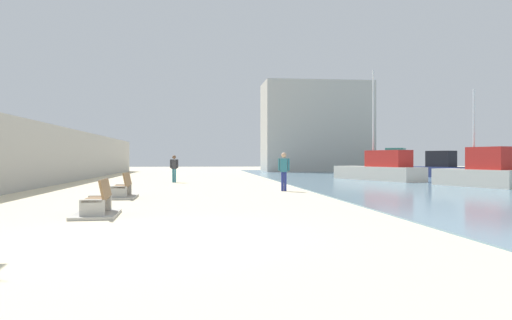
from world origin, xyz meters
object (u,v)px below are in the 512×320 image
Objects in this scene: bench_far at (122,192)px; boat_far_right at (380,169)px; person_standing at (174,167)px; boat_distant at (481,172)px; bench_near at (97,207)px; boat_mid_bay at (436,168)px; boat_far_left at (396,164)px; person_walking at (284,168)px.

boat_far_right is at bearing 40.94° from bench_far.
boat_distant is at bearing -23.94° from person_standing.
boat_distant reaches higher than bench_far.
bench_near is 24.11m from boat_far_right.
bench_near is at bearing -131.55° from boat_mid_bay.
boat_far_right is (-7.09, -14.60, -0.15)m from boat_far_left.
boat_mid_bay is (-0.79, -9.84, -0.16)m from boat_far_left.
bench_near is 0.45× the size of boat_far_left.
boat_far_left reaches higher than bench_far.
bench_far is 19.92m from boat_far_right.
boat_distant is (-4.63, -22.69, -0.14)m from boat_far_left.
bench_near is 1.21× the size of person_walking.
bench_far is at bearing -139.06° from boat_far_right.
bench_near is 0.43× the size of boat_mid_bay.
boat_far_left is (15.30, 24.36, -0.11)m from person_walking.
boat_mid_bay is at bearing 15.96° from person_standing.
bench_far is 0.42× the size of boat_mid_bay.
boat_far_right is at bearing 52.16° from bench_near.
boat_far_right reaches higher than bench_near.
person_standing is at bearing 83.42° from bench_far.
person_standing is 0.35× the size of boat_far_left.
boat_distant is (17.50, 4.95, 0.56)m from bench_far.
boat_distant is 0.66× the size of boat_far_right.
person_standing reaches higher than bench_near.
boat_distant is at bearing -106.65° from boat_mid_bay.
boat_distant reaches higher than boat_far_left.
boat_distant is at bearing 8.89° from person_walking.
boat_distant reaches higher than person_standing.
person_standing is at bearing -143.14° from boat_far_left.
person_walking is 12.76m from boat_far_right.
boat_far_right reaches higher than person_walking.
person_walking is 20.53m from boat_mid_bay.
person_standing is at bearing 156.06° from boat_distant.
boat_far_left is at bearing 57.87° from person_walking.
bench_near is 1.02× the size of bench_far.
bench_far is at bearing -154.35° from person_walking.
bench_far is 18.19m from boat_distant.
boat_distant is 13.42m from boat_mid_bay.
boat_far_right is (-2.46, 8.09, -0.01)m from boat_distant.
boat_far_left reaches higher than bench_near.
person_standing is 0.22× the size of boat_far_right.
person_standing is 17.62m from boat_distant.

